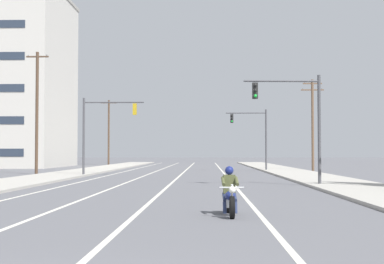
% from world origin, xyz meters
% --- Properties ---
extents(lane_stripe_center, '(0.16, 100.00, 0.01)m').
position_xyz_m(lane_stripe_center, '(-0.23, 45.00, 0.00)').
color(lane_stripe_center, beige).
rests_on(lane_stripe_center, ground).
extents(lane_stripe_left, '(0.16, 100.00, 0.01)m').
position_xyz_m(lane_stripe_left, '(-3.05, 45.00, 0.00)').
color(lane_stripe_left, beige).
rests_on(lane_stripe_left, ground).
extents(lane_stripe_right, '(0.16, 100.00, 0.01)m').
position_xyz_m(lane_stripe_right, '(3.49, 45.00, 0.00)').
color(lane_stripe_right, beige).
rests_on(lane_stripe_right, ground).
extents(lane_stripe_far_left, '(0.16, 100.00, 0.01)m').
position_xyz_m(lane_stripe_far_left, '(-6.06, 45.00, 0.00)').
color(lane_stripe_far_left, beige).
rests_on(lane_stripe_far_left, ground).
extents(sidewalk_kerb_right, '(4.40, 110.00, 0.14)m').
position_xyz_m(sidewalk_kerb_right, '(9.64, 40.00, 0.07)').
color(sidewalk_kerb_right, '#ADA89E').
rests_on(sidewalk_kerb_right, ground).
extents(sidewalk_kerb_left, '(4.40, 110.00, 0.14)m').
position_xyz_m(sidewalk_kerb_left, '(-9.64, 40.00, 0.07)').
color(sidewalk_kerb_left, '#ADA89E').
rests_on(sidewalk_kerb_left, ground).
extents(motorcycle_with_rider, '(0.70, 2.19, 1.46)m').
position_xyz_m(motorcycle_with_rider, '(2.59, 10.32, 0.59)').
color(motorcycle_with_rider, black).
rests_on(motorcycle_with_rider, ground).
extents(traffic_signal_near_right, '(4.31, 0.54, 6.20)m').
position_xyz_m(traffic_signal_near_right, '(6.99, 24.98, 4.06)').
color(traffic_signal_near_right, '#47474C').
rests_on(traffic_signal_near_right, ground).
extents(traffic_signal_near_left, '(4.86, 0.37, 6.20)m').
position_xyz_m(traffic_signal_near_left, '(-6.45, 38.07, 4.10)').
color(traffic_signal_near_left, '#47474C').
rests_on(traffic_signal_near_left, ground).
extents(traffic_signal_mid_right, '(4.14, 0.37, 6.20)m').
position_xyz_m(traffic_signal_mid_right, '(6.78, 50.48, 4.05)').
color(traffic_signal_mid_right, '#47474C').
rests_on(traffic_signal_mid_right, ground).
extents(utility_pole_left_near, '(1.91, 0.26, 10.44)m').
position_xyz_m(utility_pole_left_near, '(-12.50, 41.06, 5.41)').
color(utility_pole_left_near, '#4C3828').
rests_on(utility_pole_left_near, ground).
extents(utility_pole_right_far, '(2.31, 0.26, 9.27)m').
position_xyz_m(utility_pole_right_far, '(12.69, 50.95, 4.99)').
color(utility_pole_right_far, brown).
rests_on(utility_pole_right_far, ground).
extents(utility_pole_left_far, '(2.24, 0.26, 9.44)m').
position_xyz_m(utility_pole_left_far, '(-12.20, 74.84, 4.94)').
color(utility_pole_left_far, '#4C3828').
rests_on(utility_pole_left_far, ground).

